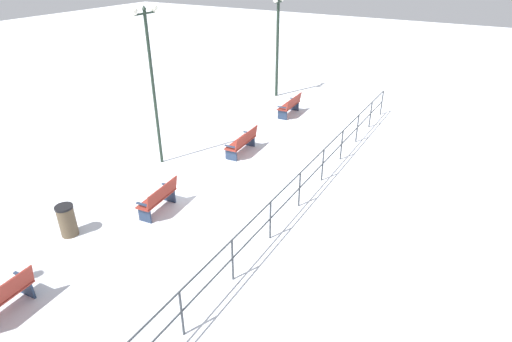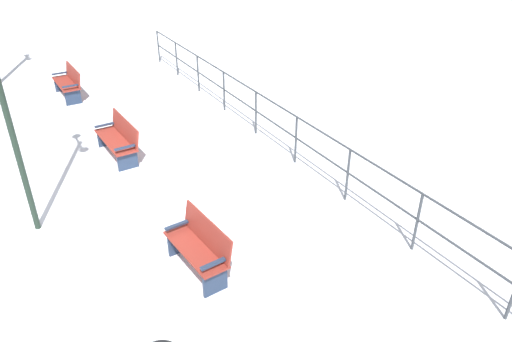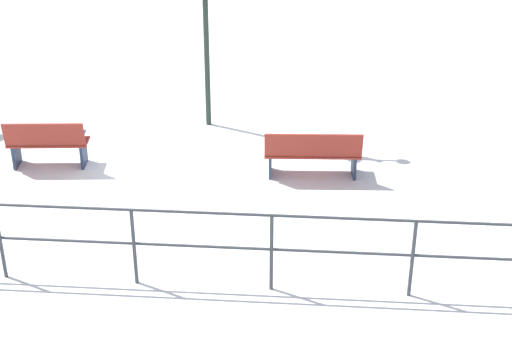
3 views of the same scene
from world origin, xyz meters
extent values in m
plane|color=white|center=(0.00, 0.00, 0.00)|extent=(80.00, 80.00, 0.00)
cube|color=maroon|center=(0.12, -6.91, 0.45)|extent=(0.56, 1.60, 0.04)
cube|color=maroon|center=(-0.13, -6.93, 0.69)|extent=(0.18, 1.58, 0.43)
cube|color=#23334C|center=(0.15, -7.60, 0.23)|extent=(0.45, 0.07, 0.45)
cube|color=#23334C|center=(0.09, -6.23, 0.23)|extent=(0.45, 0.07, 0.45)
cube|color=#23334C|center=(0.17, -7.60, 0.57)|extent=(0.45, 0.09, 0.04)
cube|color=#23334C|center=(0.11, -6.22, 0.57)|extent=(0.45, 0.09, 0.04)
cube|color=maroon|center=(-0.12, -2.30, 0.42)|extent=(0.60, 1.66, 0.04)
cube|color=maroon|center=(-0.38, -2.32, 0.66)|extent=(0.21, 1.64, 0.44)
cube|color=#23334C|center=(-0.08, -3.02, 0.21)|extent=(0.46, 0.08, 0.42)
cube|color=#23334C|center=(-0.16, -1.59, 0.21)|extent=(0.46, 0.08, 0.42)
cube|color=#23334C|center=(-0.06, -3.02, 0.54)|extent=(0.46, 0.10, 0.04)
cube|color=#23334C|center=(-0.14, -1.59, 0.54)|extent=(0.46, 0.10, 0.04)
cube|color=maroon|center=(-0.13, 2.30, 0.45)|extent=(0.59, 1.42, 0.04)
cube|color=maroon|center=(-0.36, 2.28, 0.69)|extent=(0.24, 1.39, 0.44)
cube|color=#23334C|center=(-0.07, 1.72, 0.22)|extent=(0.41, 0.09, 0.45)
cube|color=#23334C|center=(-0.18, 2.89, 0.22)|extent=(0.41, 0.09, 0.45)
cube|color=#23334C|center=(-0.05, 1.72, 0.57)|extent=(0.41, 0.11, 0.04)
cube|color=#23334C|center=(-0.16, 2.90, 0.57)|extent=(0.41, 0.11, 0.04)
cylinder|color=#1E2D23|center=(1.94, -0.23, 2.59)|extent=(0.10, 0.10, 5.18)
cylinder|color=#383D42|center=(-3.58, -9.08, 0.56)|extent=(0.05, 0.05, 1.13)
cylinder|color=#383D42|center=(-3.58, -7.26, 0.56)|extent=(0.05, 0.05, 1.13)
cylinder|color=#383D42|center=(-3.58, -5.45, 0.56)|extent=(0.05, 0.05, 1.13)
cylinder|color=#383D42|center=(-3.58, -3.63, 0.56)|extent=(0.05, 0.05, 1.13)
cylinder|color=#383D42|center=(-3.58, -1.82, 0.56)|extent=(0.05, 0.05, 1.13)
cylinder|color=#383D42|center=(-3.58, 0.00, 0.56)|extent=(0.05, 0.05, 1.13)
cylinder|color=#383D42|center=(-3.58, 1.82, 0.56)|extent=(0.05, 0.05, 1.13)
cylinder|color=#383D42|center=(-3.58, 3.63, 0.56)|extent=(0.05, 0.05, 1.13)
cylinder|color=#383D42|center=(-3.58, 0.00, 1.13)|extent=(0.04, 18.15, 0.04)
cylinder|color=#383D42|center=(-3.58, 0.00, 0.62)|extent=(0.04, 18.15, 0.04)
camera|label=1|loc=(-7.72, 9.78, 6.77)|focal=29.29mm
camera|label=2|loc=(1.99, 7.96, 5.25)|focal=33.53mm
camera|label=3|loc=(-12.02, -2.28, 5.96)|focal=53.79mm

